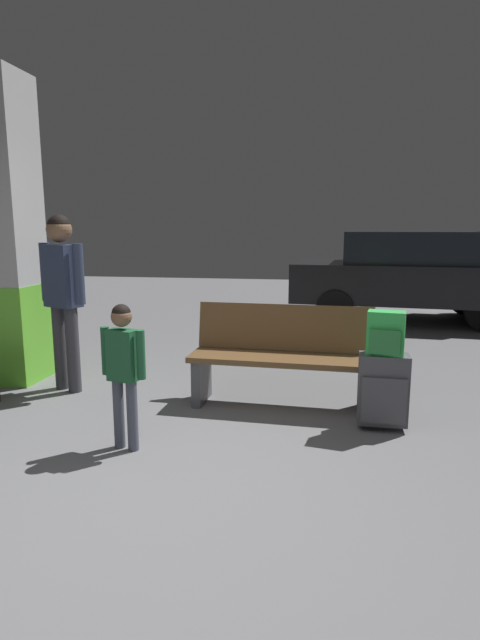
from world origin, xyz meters
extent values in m
cube|color=slate|center=(0.00, 4.00, -0.05)|extent=(18.00, 18.00, 0.10)
cube|color=#66C633|center=(-2.25, 2.09, 0.50)|extent=(0.57, 0.57, 1.00)
cube|color=#B2B2B2|center=(-2.25, 2.09, 2.02)|extent=(0.56, 0.56, 2.05)
cube|color=brown|center=(0.56, 1.70, 0.44)|extent=(1.62, 0.51, 0.05)
cube|color=brown|center=(0.57, 1.95, 0.68)|extent=(1.60, 0.18, 0.42)
cube|color=#4C4C51|center=(-0.16, 1.73, 0.21)|extent=(0.10, 0.40, 0.41)
cube|color=#4C4C51|center=(1.28, 1.67, 0.21)|extent=(0.10, 0.40, 0.41)
cube|color=#4C4C51|center=(1.40, 1.35, 0.32)|extent=(0.38, 0.20, 0.56)
cube|color=#4C4C51|center=(1.40, 1.23, 0.26)|extent=(0.34, 0.03, 0.36)
cube|color=#A5A5AA|center=(1.40, 1.43, 0.59)|extent=(0.14, 0.03, 0.02)
cylinder|color=black|center=(1.24, 1.43, 0.02)|extent=(0.02, 0.04, 0.04)
cylinder|color=black|center=(1.56, 1.43, 0.02)|extent=(0.02, 0.04, 0.04)
cube|color=green|center=(1.40, 1.35, 0.77)|extent=(0.30, 0.21, 0.34)
cube|color=#2B773A|center=(1.38, 1.25, 0.72)|extent=(0.23, 0.07, 0.19)
cylinder|color=black|center=(1.40, 1.35, 0.93)|extent=(0.06, 0.03, 0.02)
cylinder|color=#4C5160|center=(-0.40, 0.64, 0.26)|extent=(0.08, 0.08, 0.51)
cylinder|color=#4C5160|center=(-0.51, 0.67, 0.26)|extent=(0.08, 0.08, 0.51)
cube|color=#1E5933|center=(-0.45, 0.65, 0.69)|extent=(0.23, 0.17, 0.36)
cylinder|color=#1E5933|center=(-0.31, 0.62, 0.71)|extent=(0.06, 0.06, 0.35)
cylinder|color=#1E5933|center=(-0.60, 0.69, 0.71)|extent=(0.06, 0.06, 0.35)
sphere|color=brown|center=(-0.45, 0.65, 0.97)|extent=(0.15, 0.15, 0.15)
sphere|color=black|center=(-0.45, 0.65, 0.99)|extent=(0.13, 0.13, 0.13)
cylinder|color=red|center=(-0.50, 0.77, 0.71)|extent=(0.06, 0.06, 0.10)
cylinder|color=red|center=(-0.50, 0.77, 0.79)|extent=(0.01, 0.01, 0.06)
cylinder|color=#38383D|center=(-1.44, 1.80, 0.41)|extent=(0.12, 0.12, 0.83)
cylinder|color=#38383D|center=(-1.62, 1.88, 0.41)|extent=(0.12, 0.12, 0.83)
cube|color=#2D3851|center=(-1.53, 1.84, 1.12)|extent=(0.39, 0.32, 0.59)
cylinder|color=#2D3851|center=(-1.31, 1.74, 1.15)|extent=(0.10, 0.10, 0.56)
cylinder|color=#2D3851|center=(-1.75, 1.94, 1.15)|extent=(0.10, 0.10, 0.56)
sphere|color=brown|center=(-1.53, 1.84, 1.55)|extent=(0.24, 0.24, 0.24)
sphere|color=black|center=(-1.53, 1.84, 1.59)|extent=(0.22, 0.22, 0.22)
cylinder|color=black|center=(3.48, 7.18, 0.30)|extent=(0.61, 0.24, 0.60)
cube|color=black|center=(2.46, 6.27, 0.67)|extent=(4.23, 2.04, 0.64)
cube|color=black|center=(2.31, 6.28, 1.25)|extent=(2.22, 1.71, 0.52)
cylinder|color=black|center=(1.23, 7.17, 0.30)|extent=(0.61, 0.25, 0.60)
cylinder|color=black|center=(1.10, 5.58, 0.30)|extent=(0.61, 0.25, 0.60)
camera|label=1|loc=(0.92, -2.61, 1.57)|focal=28.48mm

